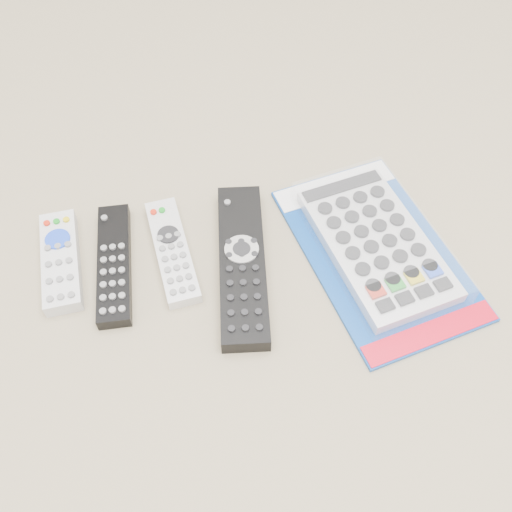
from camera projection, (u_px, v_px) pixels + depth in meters
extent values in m
plane|color=gray|center=(229.00, 283.00, 0.75)|extent=(5.00, 5.00, 0.00)
cube|color=silver|center=(61.00, 261.00, 0.76)|extent=(0.06, 0.16, 0.02)
cylinder|color=blue|center=(57.00, 239.00, 0.77)|extent=(0.04, 0.04, 0.00)
cube|color=black|center=(114.00, 263.00, 0.76)|extent=(0.05, 0.19, 0.02)
cube|color=silver|center=(172.00, 251.00, 0.77)|extent=(0.06, 0.18, 0.02)
cylinder|color=black|center=(168.00, 234.00, 0.78)|extent=(0.03, 0.03, 0.00)
cube|color=black|center=(242.00, 263.00, 0.76)|extent=(0.09, 0.26, 0.02)
cylinder|color=silver|center=(242.00, 249.00, 0.75)|extent=(0.05, 0.05, 0.00)
cube|color=#0D3F95|center=(376.00, 252.00, 0.78)|extent=(0.24, 0.34, 0.01)
cube|color=white|center=(335.00, 186.00, 0.85)|extent=(0.19, 0.08, 0.00)
cube|color=red|center=(430.00, 333.00, 0.70)|extent=(0.18, 0.07, 0.00)
cube|color=silver|center=(376.00, 244.00, 0.77)|extent=(0.17, 0.26, 0.02)
cube|color=white|center=(377.00, 241.00, 0.77)|extent=(0.19, 0.27, 0.04)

